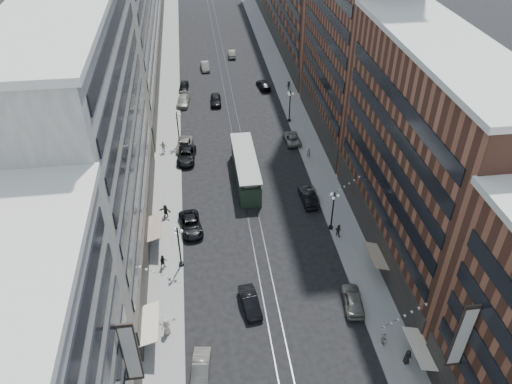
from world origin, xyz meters
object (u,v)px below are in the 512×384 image
car_4 (353,300)px  pedestrian_7 (338,230)px  lamppost_se_mid (290,105)px  car_2 (191,225)px  car_1 (201,369)px  car_13 (216,100)px  car_10 (308,197)px  pedestrian_2 (163,262)px  pedestrian_6 (163,147)px  car_7 (186,156)px  pedestrian_8 (308,153)px  car_12 (263,85)px  pedestrian_extra_1 (407,357)px  pedestrian_1 (166,327)px  pedestrian_5 (165,211)px  car_8 (183,101)px  lamppost_sw_mid (178,127)px  car_5 (250,302)px  streetcar (246,169)px  pedestrian_9 (289,86)px  lamppost_sw_far (179,246)px  pedestrian_4 (384,339)px  car_extra_1 (311,193)px  lamppost_se_far (333,210)px  car_11 (292,138)px  car_9 (184,86)px  car_extra_2 (205,66)px  car_14 (232,53)px  car_extra_0 (185,145)px

car_4 → pedestrian_7: bearing=-90.2°
lamppost_se_mid → car_2: 31.04m
car_1 → car_13: car_13 is taller
car_10 → car_13: size_ratio=1.04×
pedestrian_2 → pedestrian_6: pedestrian_6 is taller
car_7 → pedestrian_8: pedestrian_8 is taller
car_12 → pedestrian_extra_1: (4.55, -61.44, 0.30)m
pedestrian_1 → pedestrian_5: bearing=-113.6°
car_7 → car_8: (-0.21, 18.54, -0.05)m
car_10 → lamppost_sw_mid: bearing=-47.8°
car_5 → pedestrian_8: (12.09, 27.30, 0.28)m
streetcar → pedestrian_8: (9.89, 4.17, -0.68)m
pedestrian_extra_1 → car_10: bearing=90.0°
pedestrian_1 → pedestrian_9: pedestrian_1 is taller
lamppost_sw_mid → car_7: 5.36m
lamppost_sw_far → car_12: size_ratio=1.15×
pedestrian_4 → lamppost_sw_mid: bearing=7.2°
car_2 → pedestrian_1: bearing=-107.3°
pedestrian_2 → car_extra_1: (19.33, 10.83, -0.33)m
car_1 → car_5: bearing=60.9°
lamppost_se_far → car_12: lamppost_se_far is taller
car_7 → pedestrian_8: size_ratio=3.16×
car_12 → car_11: bearing=86.6°
pedestrian_4 → car_11: size_ratio=0.32×
lamppost_se_far → car_9: 46.47m
lamppost_se_mid → car_extra_2: bearing=118.1°
lamppost_se_mid → pedestrian_2: 38.10m
lamppost_se_mid → pedestrian_6: 22.09m
car_14 → pedestrian_8: size_ratio=2.41×
lamppost_se_mid → pedestrian_4: bearing=-89.1°
car_4 → car_extra_1: size_ratio=1.17×
pedestrian_6 → car_13: bearing=-104.8°
pedestrian_7 → pedestrian_extra_1: (1.63, -18.20, 0.04)m
car_13 → car_extra_0: bearing=-108.7°
car_extra_2 → lamppost_sw_far: bearing=-98.1°
pedestrian_1 → pedestrian_2: (-0.46, 9.17, -0.08)m
lamppost_sw_mid → lamppost_se_mid: bearing=15.2°
car_5 → car_extra_1: size_ratio=1.13×
pedestrian_4 → car_13: pedestrian_4 is taller
car_14 → lamppost_sw_mid: bearing=75.4°
car_7 → car_extra_0: car_7 is taller
pedestrian_1 → pedestrian_6: size_ratio=1.01×
car_1 → car_7: car_7 is taller
car_5 → pedestrian_8: bearing=59.0°
car_5 → car_11: bearing=64.8°
car_4 → pedestrian_extra_1: (2.95, -7.43, 0.18)m
car_7 → car_11: 16.89m
car_1 → pedestrian_5: pedestrian_5 is taller
car_14 → pedestrian_9: (9.05, -18.31, 0.25)m
pedestrian_9 → car_extra_2: (-15.15, 11.99, -0.23)m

